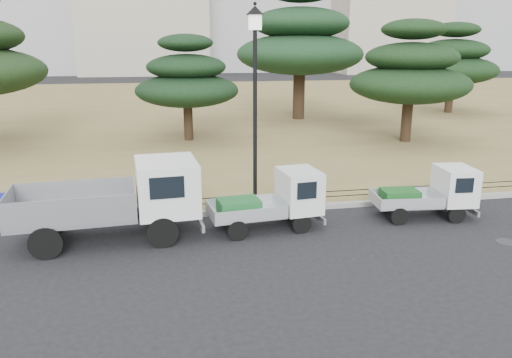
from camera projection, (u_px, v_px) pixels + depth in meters
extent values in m
plane|color=black|center=(270.00, 243.00, 13.80)|extent=(220.00, 220.00, 0.00)
cube|color=olive|center=(194.00, 107.00, 42.79)|extent=(120.00, 56.00, 0.15)
cube|color=gray|center=(253.00, 210.00, 16.25)|extent=(120.00, 0.25, 0.16)
cylinder|color=black|center=(163.00, 232.00, 13.40)|extent=(0.86, 0.23, 0.85)
cylinder|color=black|center=(157.00, 211.00, 15.14)|extent=(0.86, 0.23, 0.85)
cylinder|color=black|center=(45.00, 243.00, 12.66)|extent=(0.86, 0.23, 0.85)
cylinder|color=black|center=(54.00, 219.00, 14.40)|extent=(0.86, 0.23, 0.85)
cube|color=#2D2D30|center=(107.00, 218.00, 13.85)|extent=(4.82, 1.36, 0.15)
cube|color=gray|center=(73.00, 204.00, 13.51)|extent=(3.44, 2.10, 0.83)
cube|color=silver|center=(167.00, 186.00, 14.06)|extent=(1.80, 2.14, 1.46)
cylinder|color=black|center=(301.00, 224.00, 14.45)|extent=(0.59, 0.21, 0.57)
cylinder|color=black|center=(286.00, 210.00, 15.61)|extent=(0.59, 0.21, 0.57)
cylinder|color=black|center=(237.00, 231.00, 13.91)|extent=(0.59, 0.21, 0.57)
cylinder|color=black|center=(227.00, 216.00, 15.07)|extent=(0.59, 0.21, 0.57)
cube|color=#2D2D30|center=(264.00, 215.00, 14.74)|extent=(3.15, 1.03, 0.13)
cube|color=#B0B3B8|center=(246.00, 209.00, 14.51)|extent=(2.26, 1.52, 0.38)
cube|color=silver|center=(299.00, 190.00, 14.86)|extent=(1.22, 1.52, 1.24)
cube|color=#1C632C|center=(239.00, 206.00, 14.43)|extent=(1.26, 0.97, 0.42)
cylinder|color=black|center=(457.00, 214.00, 15.28)|extent=(0.55, 0.20, 0.54)
cylinder|color=black|center=(439.00, 203.00, 16.41)|extent=(0.55, 0.20, 0.54)
cylinder|color=black|center=(399.00, 216.00, 15.11)|extent=(0.55, 0.20, 0.54)
cylinder|color=black|center=(386.00, 204.00, 16.25)|extent=(0.55, 0.20, 0.54)
cube|color=#2D2D30|center=(421.00, 205.00, 15.73)|extent=(2.97, 0.95, 0.13)
cube|color=#B0B2B8|center=(406.00, 198.00, 15.62)|extent=(2.12, 1.42, 0.36)
cube|color=silver|center=(455.00, 185.00, 15.66)|extent=(1.14, 1.43, 1.15)
cube|color=#18551E|center=(400.00, 196.00, 15.58)|extent=(1.18, 0.91, 0.40)
cylinder|color=black|center=(255.00, 203.00, 16.52)|extent=(0.48, 0.48, 0.17)
cylinder|color=black|center=(255.00, 119.00, 15.79)|extent=(0.13, 0.13, 5.41)
cylinder|color=white|center=(255.00, 22.00, 15.02)|extent=(0.43, 0.43, 0.43)
cone|color=black|center=(255.00, 10.00, 14.93)|extent=(0.56, 0.56, 0.27)
cylinder|color=black|center=(252.00, 201.00, 16.32)|extent=(38.00, 0.03, 0.03)
cylinder|color=black|center=(252.00, 196.00, 16.27)|extent=(38.00, 0.03, 0.03)
cylinder|color=black|center=(252.00, 201.00, 16.32)|extent=(0.04, 0.04, 0.40)
cube|color=#131B9A|center=(21.00, 205.00, 15.54)|extent=(1.62, 1.37, 0.65)
cube|color=#131B9A|center=(28.00, 191.00, 15.34)|extent=(0.78, 0.72, 0.28)
cylinder|color=#2D2D30|center=(507.00, 242.00, 13.84)|extent=(0.60, 0.60, 0.01)
cylinder|color=black|center=(188.00, 120.00, 27.54)|extent=(0.50, 0.50, 2.23)
ellipsoid|color=black|center=(187.00, 90.00, 27.12)|extent=(5.61, 5.61, 1.80)
ellipsoid|color=black|center=(186.00, 67.00, 26.79)|extent=(4.29, 4.29, 1.37)
ellipsoid|color=black|center=(185.00, 43.00, 26.46)|extent=(2.96, 2.96, 0.95)
cylinder|color=black|center=(299.00, 93.00, 35.24)|extent=(0.82, 0.82, 3.66)
ellipsoid|color=#16321A|center=(300.00, 54.00, 34.54)|extent=(8.80, 8.80, 2.82)
ellipsoid|color=#16321A|center=(300.00, 23.00, 34.00)|extent=(6.72, 6.72, 2.15)
cylinder|color=black|center=(407.00, 118.00, 27.12)|extent=(0.57, 0.57, 2.52)
ellipsoid|color=black|center=(409.00, 84.00, 26.64)|extent=(6.39, 6.39, 2.04)
ellipsoid|color=black|center=(412.00, 57.00, 26.27)|extent=(4.88, 4.88, 1.56)
ellipsoid|color=black|center=(414.00, 29.00, 25.90)|extent=(3.37, 3.37, 1.08)
cylinder|color=black|center=(450.00, 95.00, 38.64)|extent=(0.59, 0.59, 2.64)
ellipsoid|color=black|center=(452.00, 70.00, 38.14)|extent=(6.74, 6.74, 2.16)
ellipsoid|color=black|center=(454.00, 50.00, 37.75)|extent=(5.15, 5.15, 1.65)
ellipsoid|color=black|center=(456.00, 30.00, 37.37)|extent=(3.56, 3.56, 1.14)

